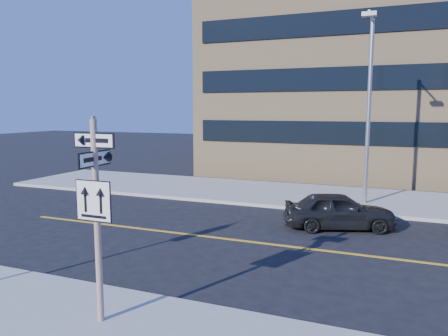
% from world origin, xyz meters
% --- Properties ---
extents(ground, '(120.00, 120.00, 0.00)m').
position_xyz_m(ground, '(0.00, 0.00, 0.00)').
color(ground, black).
rests_on(ground, ground).
extents(sign_pole, '(0.92, 0.92, 4.06)m').
position_xyz_m(sign_pole, '(0.00, -2.51, 2.44)').
color(sign_pole, beige).
rests_on(sign_pole, near_sidewalk).
extents(parked_car_a, '(2.81, 4.25, 1.34)m').
position_xyz_m(parked_car_a, '(3.40, 6.73, 0.67)').
color(parked_car_a, black).
rests_on(parked_car_a, ground).
extents(streetlight_a, '(0.55, 2.25, 8.00)m').
position_xyz_m(streetlight_a, '(4.00, 10.76, 4.76)').
color(streetlight_a, gray).
rests_on(streetlight_a, far_sidewalk).
extents(building_brick, '(18.00, 18.00, 18.00)m').
position_xyz_m(building_brick, '(2.00, 25.00, 9.00)').
color(building_brick, tan).
rests_on(building_brick, ground).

